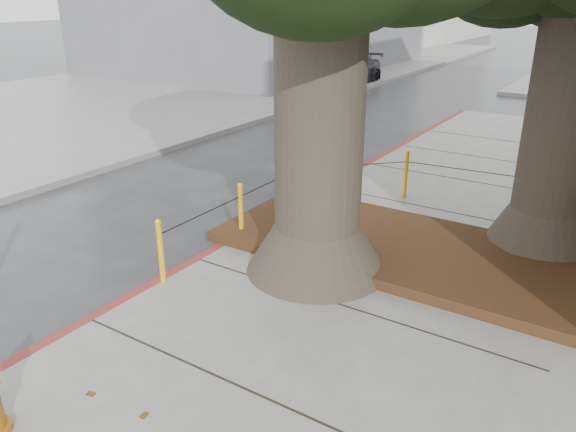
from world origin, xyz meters
name	(u,v)px	position (x,y,z in m)	size (l,w,h in m)	color
ground	(213,386)	(0.00, 0.00, 0.00)	(140.00, 140.00, 0.00)	#28282B
sidewalk_opposite	(97,102)	(-14.00, 10.00, 0.07)	(14.00, 60.00, 0.15)	slate
curb_red	(218,251)	(-2.00, 2.50, 0.07)	(0.14, 26.00, 0.16)	maroon
planter_bed	(425,253)	(0.90, 3.90, 0.23)	(6.40, 2.60, 0.16)	black
bollard_ring	(338,196)	(-0.87, 4.38, 0.66)	(3.79, 5.39, 0.95)	yellow
car_dark	(347,71)	(-8.10, 18.64, 0.65)	(1.83, 4.49, 1.30)	black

